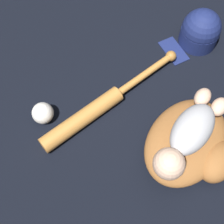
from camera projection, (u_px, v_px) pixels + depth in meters
The scene contains 6 objects.
ground_plane at pixel (174, 138), 1.08m from camera, with size 6.00×6.00×0.00m, color black.
baseball_glove at pixel (191, 145), 1.01m from camera, with size 0.37×0.33×0.09m.
baby_figure at pixel (188, 135), 0.93m from camera, with size 0.35×0.15×0.09m.
baseball_bat at pixel (96, 109), 1.10m from camera, with size 0.61×0.11×0.06m.
baseball at pixel (43, 113), 1.08m from camera, with size 0.08×0.08×0.08m.
baseball_cap at pixel (200, 31), 1.22m from camera, with size 0.23×0.18×0.15m.
Camera 1 is at (0.45, 0.15, 0.99)m, focal length 50.00 mm.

